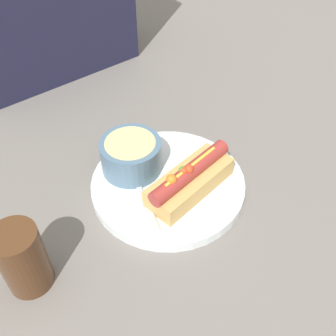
% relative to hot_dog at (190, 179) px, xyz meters
% --- Properties ---
extents(ground_plane, '(4.00, 4.00, 0.00)m').
position_rel_hot_dog_xyz_m(ground_plane, '(-0.01, 0.04, -0.04)').
color(ground_plane, slate).
extents(dinner_plate, '(0.26, 0.26, 0.02)m').
position_rel_hot_dog_xyz_m(dinner_plate, '(-0.01, 0.04, -0.03)').
color(dinner_plate, white).
rests_on(dinner_plate, ground_plane).
extents(hot_dog, '(0.16, 0.08, 0.06)m').
position_rel_hot_dog_xyz_m(hot_dog, '(0.00, 0.00, 0.00)').
color(hot_dog, tan).
rests_on(hot_dog, dinner_plate).
extents(soup_bowl, '(0.10, 0.10, 0.06)m').
position_rel_hot_dog_xyz_m(soup_bowl, '(-0.04, 0.10, 0.01)').
color(soup_bowl, slate).
rests_on(soup_bowl, dinner_plate).
extents(spoon, '(0.06, 0.15, 0.01)m').
position_rel_hot_dog_xyz_m(spoon, '(-0.06, 0.07, -0.02)').
color(spoon, '#B7B7BC').
rests_on(spoon, dinner_plate).
extents(drinking_glass, '(0.06, 0.06, 0.11)m').
position_rel_hot_dog_xyz_m(drinking_glass, '(-0.27, 0.02, 0.01)').
color(drinking_glass, '#4C2D19').
rests_on(drinking_glass, ground_plane).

